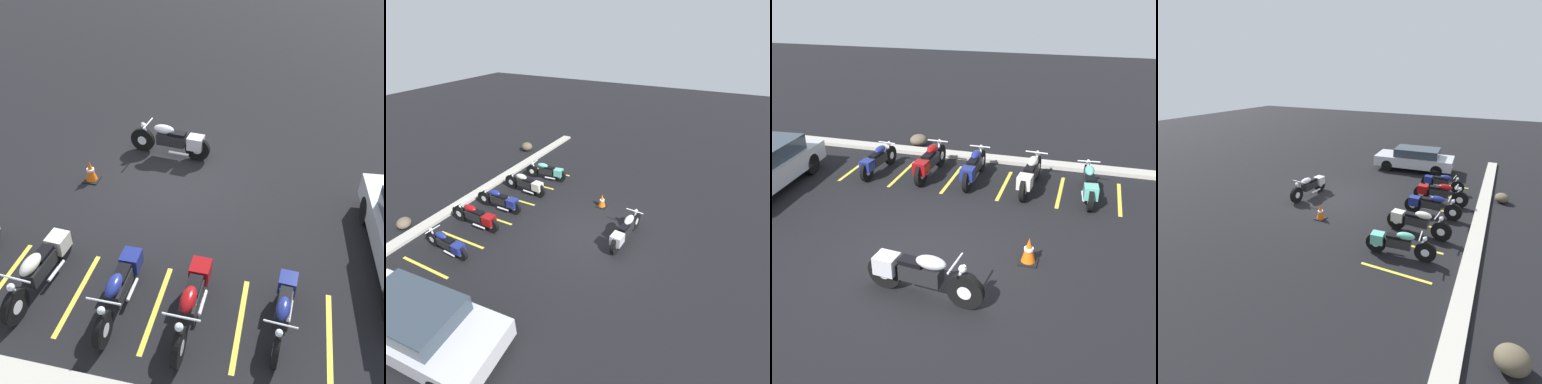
% 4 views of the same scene
% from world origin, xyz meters
% --- Properties ---
extents(ground, '(60.00, 60.00, 0.00)m').
position_xyz_m(ground, '(0.00, 0.00, 0.00)').
color(ground, black).
extents(motorcycle_silver_featured, '(2.36, 0.68, 0.93)m').
position_xyz_m(motorcycle_silver_featured, '(0.25, -1.10, 0.49)').
color(motorcycle_silver_featured, black).
rests_on(motorcycle_silver_featured, ground).
extents(parked_bike_0, '(0.57, 2.03, 0.80)m').
position_xyz_m(parked_bike_0, '(-3.12, 4.06, 0.43)').
color(parked_bike_0, black).
rests_on(parked_bike_0, ground).
extents(parked_bike_1, '(0.65, 2.32, 0.91)m').
position_xyz_m(parked_bike_1, '(-1.51, 4.27, 0.49)').
color(parked_bike_1, black).
rests_on(parked_bike_1, ground).
extents(parked_bike_2, '(0.63, 2.24, 0.88)m').
position_xyz_m(parked_bike_2, '(-0.13, 4.25, 0.47)').
color(parked_bike_2, black).
rests_on(parked_bike_2, ground).
extents(parked_bike_3, '(0.65, 2.31, 0.91)m').
position_xyz_m(parked_bike_3, '(1.54, 4.12, 0.48)').
color(parked_bike_3, black).
rests_on(parked_bike_3, ground).
extents(parked_bike_4, '(0.64, 2.17, 0.86)m').
position_xyz_m(parked_bike_4, '(3.14, 3.99, 0.46)').
color(parked_bike_4, black).
rests_on(parked_bike_4, ground).
extents(concrete_curb, '(18.00, 0.50, 0.12)m').
position_xyz_m(concrete_curb, '(0.00, 6.11, 0.06)').
color(concrete_curb, '#A8A399').
rests_on(concrete_curb, ground).
extents(landscape_rock_1, '(0.80, 0.78, 0.42)m').
position_xyz_m(landscape_rock_1, '(-2.85, 6.78, 0.21)').
color(landscape_rock_1, brown).
rests_on(landscape_rock_1, ground).
extents(traffic_cone, '(0.40, 0.40, 0.59)m').
position_xyz_m(traffic_cone, '(2.07, 0.56, 0.27)').
color(traffic_cone, black).
rests_on(traffic_cone, ground).
extents(stall_line_0, '(0.10, 2.10, 0.00)m').
position_xyz_m(stall_line_0, '(-3.99, 4.25, 0.00)').
color(stall_line_0, gold).
rests_on(stall_line_0, ground).
extents(stall_line_1, '(0.10, 2.10, 0.00)m').
position_xyz_m(stall_line_1, '(-2.39, 4.25, 0.00)').
color(stall_line_1, gold).
rests_on(stall_line_1, ground).
extents(stall_line_2, '(0.10, 2.10, 0.00)m').
position_xyz_m(stall_line_2, '(-0.80, 4.25, 0.00)').
color(stall_line_2, gold).
rests_on(stall_line_2, ground).
extents(stall_line_3, '(0.10, 2.10, 0.00)m').
position_xyz_m(stall_line_3, '(0.80, 4.25, 0.00)').
color(stall_line_3, gold).
rests_on(stall_line_3, ground).
extents(stall_line_4, '(0.10, 2.10, 0.00)m').
position_xyz_m(stall_line_4, '(2.39, 4.25, 0.00)').
color(stall_line_4, gold).
rests_on(stall_line_4, ground).
extents(stall_line_5, '(0.10, 2.10, 0.00)m').
position_xyz_m(stall_line_5, '(3.99, 4.25, 0.00)').
color(stall_line_5, gold).
rests_on(stall_line_5, ground).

